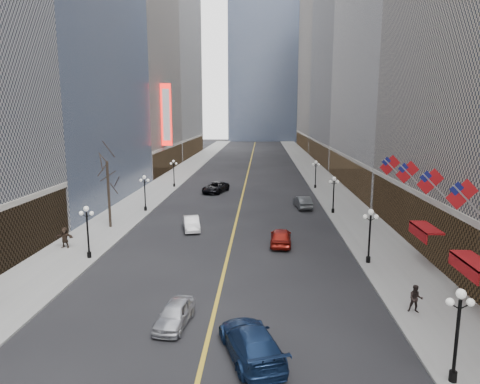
# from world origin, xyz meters

# --- Properties ---
(sidewalk_east) EXTENTS (6.00, 230.00, 0.15)m
(sidewalk_east) POSITION_xyz_m (14.00, 70.00, 0.07)
(sidewalk_east) COLOR gray
(sidewalk_east) RESTS_ON ground
(sidewalk_west) EXTENTS (6.00, 230.00, 0.15)m
(sidewalk_west) POSITION_xyz_m (-14.00, 70.00, 0.07)
(sidewalk_west) COLOR gray
(sidewalk_west) RESTS_ON ground
(lane_line) EXTENTS (0.25, 200.00, 0.02)m
(lane_line) POSITION_xyz_m (0.00, 80.00, 0.01)
(lane_line) COLOR gold
(lane_line) RESTS_ON ground
(bldg_east_c) EXTENTS (26.60, 40.60, 48.80)m
(bldg_east_c) POSITION_xyz_m (29.88, 106.00, 24.18)
(bldg_east_c) COLOR gray
(bldg_east_c) RESTS_ON ground
(bldg_east_d) EXTENTS (26.60, 46.60, 62.80)m
(bldg_east_d) POSITION_xyz_m (29.90, 149.00, 31.17)
(bldg_east_d) COLOR #A19585
(bldg_east_d) RESTS_ON ground
(bldg_west_c) EXTENTS (26.60, 30.60, 50.80)m
(bldg_west_c) POSITION_xyz_m (-29.88, 87.00, 25.19)
(bldg_west_c) COLOR #A19585
(bldg_west_c) RESTS_ON ground
(bldg_west_d) EXTENTS (26.60, 38.60, 72.80)m
(bldg_west_d) POSITION_xyz_m (-29.92, 121.00, 36.17)
(bldg_west_d) COLOR beige
(bldg_west_d) RESTS_ON ground
(streetlamp_east_0) EXTENTS (1.26, 0.44, 4.52)m
(streetlamp_east_0) POSITION_xyz_m (11.80, 14.00, 2.90)
(streetlamp_east_0) COLOR black
(streetlamp_east_0) RESTS_ON sidewalk_east
(streetlamp_east_1) EXTENTS (1.26, 0.44, 4.52)m
(streetlamp_east_1) POSITION_xyz_m (11.80, 30.00, 2.90)
(streetlamp_east_1) COLOR black
(streetlamp_east_1) RESTS_ON sidewalk_east
(streetlamp_east_2) EXTENTS (1.26, 0.44, 4.52)m
(streetlamp_east_2) POSITION_xyz_m (11.80, 48.00, 2.90)
(streetlamp_east_2) COLOR black
(streetlamp_east_2) RESTS_ON sidewalk_east
(streetlamp_east_3) EXTENTS (1.26, 0.44, 4.52)m
(streetlamp_east_3) POSITION_xyz_m (11.80, 66.00, 2.90)
(streetlamp_east_3) COLOR black
(streetlamp_east_3) RESTS_ON sidewalk_east
(streetlamp_west_1) EXTENTS (1.26, 0.44, 4.52)m
(streetlamp_west_1) POSITION_xyz_m (-11.80, 30.00, 2.90)
(streetlamp_west_1) COLOR black
(streetlamp_west_1) RESTS_ON sidewalk_west
(streetlamp_west_2) EXTENTS (1.26, 0.44, 4.52)m
(streetlamp_west_2) POSITION_xyz_m (-11.80, 48.00, 2.90)
(streetlamp_west_2) COLOR black
(streetlamp_west_2) RESTS_ON sidewalk_west
(streetlamp_west_3) EXTENTS (1.26, 0.44, 4.52)m
(streetlamp_west_3) POSITION_xyz_m (-11.80, 66.00, 2.90)
(streetlamp_west_3) COLOR black
(streetlamp_west_3) RESTS_ON sidewalk_west
(flag_2) EXTENTS (2.87, 0.12, 2.87)m
(flag_2) POSITION_xyz_m (15.31, 22.00, 7.29)
(flag_2) COLOR #B2B2B7
(flag_2) RESTS_ON ground
(flag_3) EXTENTS (2.87, 0.12, 2.87)m
(flag_3) POSITION_xyz_m (15.31, 27.00, 7.29)
(flag_3) COLOR #B2B2B7
(flag_3) RESTS_ON ground
(flag_4) EXTENTS (2.87, 0.12, 2.87)m
(flag_4) POSITION_xyz_m (15.31, 32.00, 7.29)
(flag_4) COLOR #B2B2B7
(flag_4) RESTS_ON ground
(flag_5) EXTENTS (2.87, 0.12, 2.87)m
(flag_5) POSITION_xyz_m (15.31, 37.00, 7.29)
(flag_5) COLOR #B2B2B7
(flag_5) RESTS_ON ground
(awning_b) EXTENTS (1.40, 4.00, 0.93)m
(awning_b) POSITION_xyz_m (16.11, 22.00, 3.08)
(awning_b) COLOR maroon
(awning_b) RESTS_ON ground
(awning_c) EXTENTS (1.40, 4.00, 0.93)m
(awning_c) POSITION_xyz_m (16.11, 30.00, 3.08)
(awning_c) COLOR maroon
(awning_c) RESTS_ON ground
(theatre_marquee) EXTENTS (2.00, 0.55, 12.00)m
(theatre_marquee) POSITION_xyz_m (-15.88, 80.00, 12.00)
(theatre_marquee) COLOR red
(theatre_marquee) RESTS_ON ground
(tree_west_far) EXTENTS (3.60, 3.60, 7.92)m
(tree_west_far) POSITION_xyz_m (-13.50, 40.00, 6.24)
(tree_west_far) COLOR #2D231C
(tree_west_far) RESTS_ON sidewalk_west
(car_nb_near) EXTENTS (2.17, 4.33, 1.42)m
(car_nb_near) POSITION_xyz_m (-2.14, 18.90, 0.71)
(car_nb_near) COLOR silver
(car_nb_near) RESTS_ON ground
(car_nb_mid) EXTENTS (2.54, 4.71, 1.47)m
(car_nb_mid) POSITION_xyz_m (-4.55, 39.67, 0.74)
(car_nb_mid) COLOR white
(car_nb_mid) RESTS_ON ground
(car_nb_far) EXTENTS (4.35, 6.51, 1.66)m
(car_nb_far) POSITION_xyz_m (-4.33, 61.66, 0.83)
(car_nb_far) COLOR black
(car_nb_far) RESTS_ON ground
(car_sb_near) EXTENTS (4.14, 6.33, 1.71)m
(car_sb_near) POSITION_xyz_m (2.45, 15.73, 0.85)
(car_sb_near) COLOR #14284E
(car_sb_near) RESTS_ON ground
(car_sb_mid) EXTENTS (2.19, 4.93, 1.65)m
(car_sb_mid) POSITION_xyz_m (4.77, 34.85, 0.82)
(car_sb_mid) COLOR maroon
(car_sb_mid) RESTS_ON ground
(car_sb_far) EXTENTS (2.25, 5.00, 1.59)m
(car_sb_far) POSITION_xyz_m (8.34, 51.05, 0.80)
(car_sb_far) COLOR #45494C
(car_sb_far) RESTS_ON ground
(ped_east_walk) EXTENTS (0.94, 0.64, 1.77)m
(ped_east_walk) POSITION_xyz_m (12.50, 21.00, 1.03)
(ped_east_walk) COLOR black
(ped_east_walk) RESTS_ON sidewalk_east
(ped_west_far) EXTENTS (1.86, 0.68, 1.96)m
(ped_west_far) POSITION_xyz_m (-15.10, 32.59, 1.13)
(ped_west_far) COLOR black
(ped_west_far) RESTS_ON sidewalk_west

